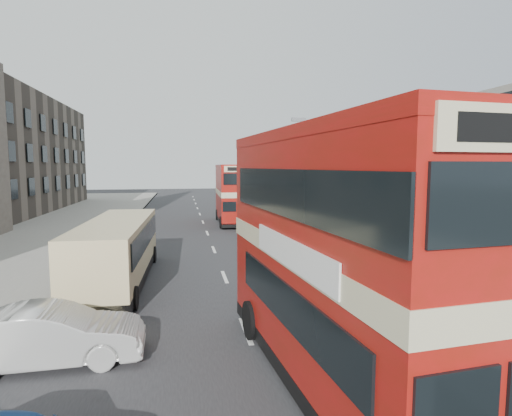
{
  "coord_description": "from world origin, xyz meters",
  "views": [
    {
      "loc": [
        -1.8,
        -9.5,
        4.84
      ],
      "look_at": [
        1.3,
        7.44,
        3.07
      ],
      "focal_mm": 28.81,
      "sensor_mm": 36.0,
      "label": 1
    }
  ],
  "objects": [
    {
      "name": "road_surface",
      "position": [
        0.0,
        20.0,
        0.01
      ],
      "size": [
        12.0,
        90.0,
        0.01
      ],
      "primitive_type": "cube",
      "color": "#28282B",
      "rests_on": "ground"
    },
    {
      "name": "bus_main",
      "position": [
        1.64,
        -1.18,
        2.87
      ],
      "size": [
        3.56,
        9.97,
        5.45
      ],
      "rotation": [
        0.0,
        0.0,
        3.23
      ],
      "color": "black",
      "rests_on": "ground"
    },
    {
      "name": "pavement_left",
      "position": [
        -12.0,
        20.0,
        0.07
      ],
      "size": [
        12.0,
        90.0,
        0.15
      ],
      "primitive_type": "cube",
      "color": "gray",
      "rests_on": "ground"
    },
    {
      "name": "commercial_row",
      "position": [
        19.95,
        22.0,
        4.7
      ],
      "size": [
        9.9,
        46.2,
        9.3
      ],
      "color": "beige",
      "rests_on": "ground"
    },
    {
      "name": "car_right_a",
      "position": [
        4.51,
        16.2,
        0.68
      ],
      "size": [
        4.7,
        1.97,
        1.36
      ],
      "primitive_type": "imported",
      "rotation": [
        0.0,
        0.0,
        -1.56
      ],
      "color": "maroon",
      "rests_on": "ground"
    },
    {
      "name": "coach",
      "position": [
        -4.44,
        7.93,
        1.43
      ],
      "size": [
        2.61,
        9.19,
        2.42
      ],
      "rotation": [
        0.0,
        0.0,
        -0.03
      ],
      "color": "black",
      "rests_on": "ground"
    },
    {
      "name": "cyclist",
      "position": [
        3.5,
        17.58,
        0.71
      ],
      "size": [
        0.86,
        1.94,
        2.13
      ],
      "rotation": [
        0.0,
        0.0,
        -0.11
      ],
      "color": "gray",
      "rests_on": "ground"
    },
    {
      "name": "kerb_right",
      "position": [
        6.1,
        20.0,
        0.07
      ],
      "size": [
        0.2,
        90.0,
        0.16
      ],
      "primitive_type": "cube",
      "color": "gray",
      "rests_on": "ground"
    },
    {
      "name": "pavement_right",
      "position": [
        12.0,
        20.0,
        0.07
      ],
      "size": [
        12.0,
        90.0,
        0.15
      ],
      "primitive_type": "cube",
      "color": "gray",
      "rests_on": "ground"
    },
    {
      "name": "ground",
      "position": [
        0.0,
        0.0,
        0.0
      ],
      "size": [
        160.0,
        160.0,
        0.0
      ],
      "primitive_type": "plane",
      "color": "#28282B",
      "rests_on": "ground"
    },
    {
      "name": "car_right_c",
      "position": [
        5.38,
        32.96,
        0.59
      ],
      "size": [
        3.52,
        1.52,
        1.19
      ],
      "primitive_type": "imported",
      "rotation": [
        0.0,
        0.0,
        -1.54
      ],
      "color": "teal",
      "rests_on": "ground"
    },
    {
      "name": "car_left_front",
      "position": [
        -4.98,
        0.87,
        0.72
      ],
      "size": [
        4.43,
        1.68,
        1.44
      ],
      "primitive_type": "imported",
      "rotation": [
        0.0,
        0.0,
        1.61
      ],
      "color": "beige",
      "rests_on": "ground"
    },
    {
      "name": "pedestrian_near",
      "position": [
        8.12,
        14.3,
        1.1
      ],
      "size": [
        0.74,
        0.54,
        1.9
      ],
      "primitive_type": "imported",
      "rotation": [
        0.0,
        0.0,
        3.24
      ],
      "color": "gray",
      "rests_on": "pavement_right"
    },
    {
      "name": "car_right_b",
      "position": [
        4.52,
        21.05,
        0.54
      ],
      "size": [
        3.94,
        1.91,
        1.08
      ],
      "primitive_type": "imported",
      "rotation": [
        0.0,
        0.0,
        -1.6
      ],
      "color": "#BF4A13",
      "rests_on": "ground"
    },
    {
      "name": "street_lamp",
      "position": [
        6.52,
        18.0,
        4.78
      ],
      "size": [
        1.0,
        0.2,
        8.12
      ],
      "color": "slate",
      "rests_on": "ground"
    },
    {
      "name": "bus_second",
      "position": [
        2.45,
        24.8,
        2.52
      ],
      "size": [
        2.6,
        8.75,
        4.79
      ],
      "rotation": [
        0.0,
        0.0,
        3.11
      ],
      "color": "black",
      "rests_on": "ground"
    },
    {
      "name": "kerb_left",
      "position": [
        -6.1,
        20.0,
        0.07
      ],
      "size": [
        0.2,
        90.0,
        0.16
      ],
      "primitive_type": "cube",
      "color": "gray",
      "rests_on": "ground"
    }
  ]
}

